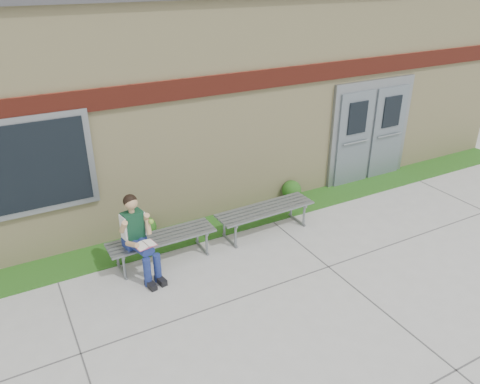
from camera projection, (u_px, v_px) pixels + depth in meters
ground at (296, 303)px, 6.90m from camera, size 80.00×80.00×0.00m
grass_strip at (218, 225)px, 8.95m from camera, size 16.00×0.80×0.02m
school_building at (151, 81)px, 10.70m from camera, size 16.20×6.22×4.20m
bench_left at (162, 242)px, 7.75m from camera, size 1.79×0.51×0.46m
bench_right at (265, 213)px, 8.61m from camera, size 1.88×0.57×0.49m
girl at (138, 236)px, 7.24m from camera, size 0.53×0.84×1.37m
shrub_mid at (146, 227)px, 8.48m from camera, size 0.38×0.38×0.38m
shrub_east at (292, 190)px, 9.85m from camera, size 0.41×0.41×0.41m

